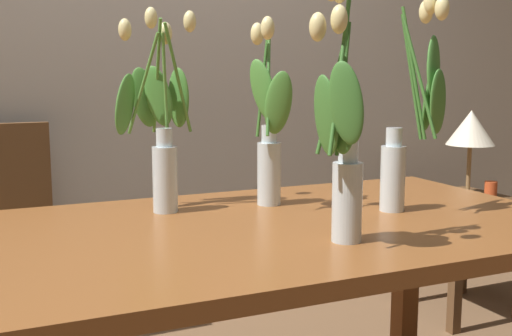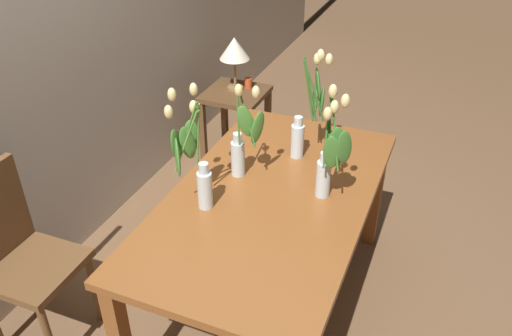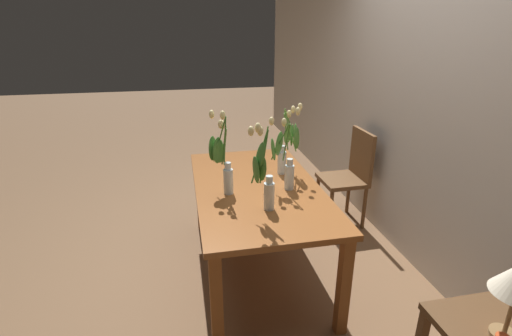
{
  "view_description": "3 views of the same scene",
  "coord_description": "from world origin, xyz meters",
  "px_view_note": "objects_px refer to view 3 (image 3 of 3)",
  "views": [
    {
      "loc": [
        -0.66,
        -1.4,
        1.12
      ],
      "look_at": [
        -0.06,
        -0.07,
        0.9
      ],
      "focal_mm": 44.27,
      "sensor_mm": 36.0,
      "label": 1
    },
    {
      "loc": [
        -1.86,
        -0.69,
        2.17
      ],
      "look_at": [
        -0.06,
        0.05,
        0.91
      ],
      "focal_mm": 36.51,
      "sensor_mm": 36.0,
      "label": 2
    },
    {
      "loc": [
        2.45,
        -0.51,
        1.85
      ],
      "look_at": [
        -0.01,
        -0.0,
        0.87
      ],
      "focal_mm": 26.06,
      "sensor_mm": 36.0,
      "label": 3
    }
  ],
  "objects_px": {
    "tulip_vase_3": "(287,146)",
    "tulip_vase_0": "(264,180)",
    "tulip_vase_1": "(223,162)",
    "tulip_vase_2": "(285,165)",
    "dining_table": "(257,197)",
    "dining_chair": "(350,172)"
  },
  "relations": [
    {
      "from": "tulip_vase_3",
      "to": "tulip_vase_0",
      "type": "bearing_deg",
      "value": -28.05
    },
    {
      "from": "tulip_vase_3",
      "to": "dining_chair",
      "type": "relative_size",
      "value": 0.6
    },
    {
      "from": "dining_chair",
      "to": "tulip_vase_1",
      "type": "bearing_deg",
      "value": -62.92
    },
    {
      "from": "tulip_vase_1",
      "to": "dining_chair",
      "type": "bearing_deg",
      "value": 117.08
    },
    {
      "from": "tulip_vase_1",
      "to": "dining_chair",
      "type": "distance_m",
      "value": 1.51
    },
    {
      "from": "tulip_vase_2",
      "to": "tulip_vase_3",
      "type": "relative_size",
      "value": 0.93
    },
    {
      "from": "tulip_vase_2",
      "to": "tulip_vase_3",
      "type": "height_order",
      "value": "tulip_vase_3"
    },
    {
      "from": "tulip_vase_2",
      "to": "dining_table",
      "type": "bearing_deg",
      "value": -115.97
    },
    {
      "from": "dining_table",
      "to": "tulip_vase_3",
      "type": "distance_m",
      "value": 0.47
    },
    {
      "from": "tulip_vase_0",
      "to": "tulip_vase_3",
      "type": "distance_m",
      "value": 0.68
    },
    {
      "from": "dining_table",
      "to": "tulip_vase_1",
      "type": "height_order",
      "value": "tulip_vase_1"
    },
    {
      "from": "dining_table",
      "to": "tulip_vase_0",
      "type": "relative_size",
      "value": 2.75
    },
    {
      "from": "tulip_vase_0",
      "to": "dining_chair",
      "type": "bearing_deg",
      "value": 133.01
    },
    {
      "from": "tulip_vase_3",
      "to": "dining_chair",
      "type": "bearing_deg",
      "value": 118.04
    },
    {
      "from": "tulip_vase_3",
      "to": "dining_table",
      "type": "bearing_deg",
      "value": -55.2
    },
    {
      "from": "dining_table",
      "to": "tulip_vase_3",
      "type": "bearing_deg",
      "value": 124.8
    },
    {
      "from": "dining_table",
      "to": "tulip_vase_2",
      "type": "bearing_deg",
      "value": 64.03
    },
    {
      "from": "tulip_vase_1",
      "to": "tulip_vase_2",
      "type": "xyz_separation_m",
      "value": [
        0.03,
        0.44,
        -0.04
      ]
    },
    {
      "from": "tulip_vase_3",
      "to": "tulip_vase_1",
      "type": "bearing_deg",
      "value": -64.3
    },
    {
      "from": "tulip_vase_2",
      "to": "dining_chair",
      "type": "bearing_deg",
      "value": 128.94
    },
    {
      "from": "tulip_vase_1",
      "to": "tulip_vase_2",
      "type": "distance_m",
      "value": 0.44
    },
    {
      "from": "dining_chair",
      "to": "tulip_vase_3",
      "type": "bearing_deg",
      "value": -61.96
    }
  ]
}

